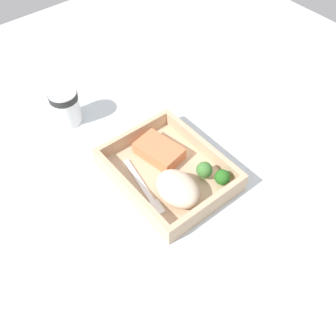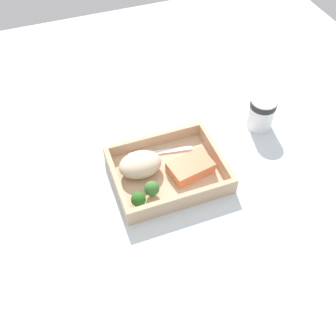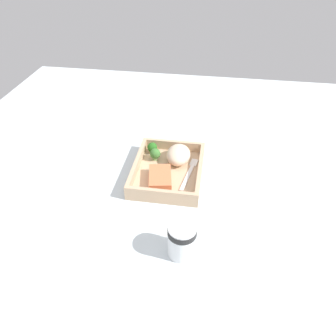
% 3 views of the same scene
% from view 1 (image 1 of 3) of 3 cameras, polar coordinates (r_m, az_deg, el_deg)
% --- Properties ---
extents(ground_plane, '(1.60, 1.60, 0.02)m').
position_cam_1_polar(ground_plane, '(0.85, 0.00, -1.59)').
color(ground_plane, silver).
extents(takeout_tray, '(0.26, 0.21, 0.01)m').
position_cam_1_polar(takeout_tray, '(0.84, 0.00, -0.92)').
color(takeout_tray, tan).
rests_on(takeout_tray, ground_plane).
extents(tray_rim, '(0.26, 0.21, 0.03)m').
position_cam_1_polar(tray_rim, '(0.82, 0.00, 0.07)').
color(tray_rim, tan).
rests_on(tray_rim, takeout_tray).
extents(salmon_fillet, '(0.11, 0.08, 0.03)m').
position_cam_1_polar(salmon_fillet, '(0.85, -1.32, 2.49)').
color(salmon_fillet, '#E1764A').
rests_on(salmon_fillet, takeout_tray).
extents(mashed_potatoes, '(0.10, 0.08, 0.05)m').
position_cam_1_polar(mashed_potatoes, '(0.78, 1.40, -3.02)').
color(mashed_potatoes, beige).
rests_on(mashed_potatoes, takeout_tray).
extents(broccoli_floret_1, '(0.03, 0.03, 0.04)m').
position_cam_1_polar(broccoli_floret_1, '(0.81, 5.28, -0.30)').
color(broccoli_floret_1, '#80A967').
rests_on(broccoli_floret_1, takeout_tray).
extents(broccoli_floret_2, '(0.03, 0.03, 0.04)m').
position_cam_1_polar(broccoli_floret_2, '(0.81, 7.89, -1.37)').
color(broccoli_floret_2, '#7F9F5D').
rests_on(broccoli_floret_2, takeout_tray).
extents(fork, '(0.16, 0.04, 0.00)m').
position_cam_1_polar(fork, '(0.80, -3.38, -3.15)').
color(fork, white).
rests_on(fork, takeout_tray).
extents(paper_cup, '(0.07, 0.07, 0.09)m').
position_cam_1_polar(paper_cup, '(0.96, -14.69, 8.82)').
color(paper_cup, white).
rests_on(paper_cup, ground_plane).
extents(receipt_slip, '(0.12, 0.14, 0.00)m').
position_cam_1_polar(receipt_slip, '(0.94, -8.98, 5.29)').
color(receipt_slip, white).
rests_on(receipt_slip, ground_plane).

